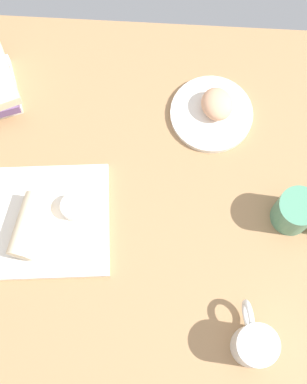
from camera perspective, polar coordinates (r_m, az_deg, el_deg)
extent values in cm
cube|color=#9E754C|center=(125.82, -4.65, -0.39)|extent=(110.00, 90.00, 4.00)
cylinder|color=silver|center=(130.55, 6.03, 8.07)|extent=(19.34, 19.34, 1.40)
ellipsoid|color=tan|center=(128.24, 6.62, 9.06)|extent=(9.50, 10.07, 4.97)
cube|color=silver|center=(122.99, -10.52, -2.97)|extent=(27.50, 27.50, 1.60)
cylinder|color=silver|center=(120.71, -8.25, -1.59)|extent=(5.66, 5.66, 2.76)
cylinder|color=#C94F20|center=(119.68, -8.32, -1.45)|extent=(4.64, 4.64, 0.40)
cylinder|color=beige|center=(119.86, -12.80, -3.44)|extent=(8.11, 14.59, 5.73)
cylinder|color=white|center=(115.06, 10.43, -15.44)|extent=(8.47, 8.47, 9.51)
cylinder|color=#A0673C|center=(110.97, 10.82, -15.36)|extent=(6.95, 6.95, 0.40)
torus|color=white|center=(115.20, 9.82, -12.61)|extent=(2.65, 7.00, 6.90)
cylinder|color=#4C8C6B|center=(121.21, 14.44, -1.96)|extent=(8.65, 8.65, 9.51)
cylinder|color=olive|center=(117.34, 14.92, -1.42)|extent=(7.09, 7.09, 0.40)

